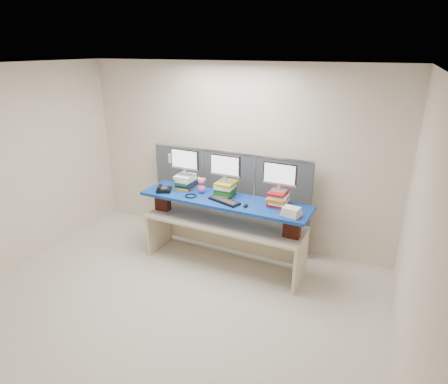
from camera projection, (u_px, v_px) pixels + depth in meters
The scene contains 18 objects.
room at pixel (164, 200), 4.12m from camera, with size 5.00×4.00×2.80m.
cubicle_partition at pixel (228, 198), 5.86m from camera, with size 2.60×0.06×1.53m.
desk at pixel (224, 230), 5.31m from camera, with size 2.30×0.73×0.69m.
brick_pier_left at pixel (163, 201), 5.57m from camera, with size 0.21×0.12×0.29m, color maroon.
brick_pier_right at pixel (292, 227), 4.77m from camera, with size 0.21×0.12×0.29m, color maroon.
blue_board at pixel (224, 200), 5.15m from camera, with size 2.40×0.60×0.04m, color navy.
book_stack_left at pixel (186, 182), 5.49m from camera, with size 0.27×0.30×0.21m.
book_stack_center at pixel (225, 189), 5.22m from camera, with size 0.27×0.31×0.20m.
book_stack_right at pixel (278, 198), 4.91m from camera, with size 0.26×0.31×0.19m.
monitor_left at pixel (185, 161), 5.36m from camera, with size 0.45×0.13×0.39m.
monitor_center at pixel (225, 167), 5.11m from camera, with size 0.45×0.13×0.39m.
monitor_right at pixel (280, 175), 4.79m from camera, with size 0.45×0.13×0.39m.
keyboard at pixel (224, 201), 5.04m from camera, with size 0.49×0.30×0.03m.
mouse at pixel (246, 206), 4.88m from camera, with size 0.06×0.10×0.03m, color black.
desk_phone at pixel (163, 189), 5.39m from camera, with size 0.26×0.25×0.09m.
headset at pixel (191, 196), 5.22m from camera, with size 0.17×0.17×0.02m, color black.
plush_toy at pixel (202, 185), 5.31m from camera, with size 0.14×0.10×0.23m.
binder_stack at pixel (291, 212), 4.61m from camera, with size 0.26×0.22×0.11m.
Camera 1 is at (2.17, -3.20, 2.98)m, focal length 30.00 mm.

